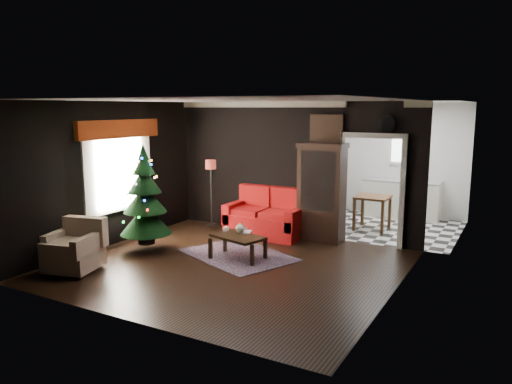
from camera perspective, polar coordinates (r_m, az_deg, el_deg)
The scene contains 26 objects.
floor at distance 8.54m, azimuth -2.95°, elevation -8.54°, with size 5.50×5.50×0.00m, color black.
ceiling at distance 8.11m, azimuth -3.13°, elevation 10.60°, with size 5.50×5.50×0.00m, color white.
wall_back at distance 10.39m, azimuth 4.27°, elevation 2.68°, with size 5.50×5.50×0.00m, color black.
wall_front at distance 6.26m, azimuth -15.23°, elevation -2.40°, with size 5.50×5.50×0.00m, color black.
wall_left at distance 9.93m, azimuth -16.65°, elevation 1.96°, with size 5.50×5.50×0.00m, color black.
wall_right at distance 7.16m, azimuth 15.98°, elevation -0.93°, with size 5.50×5.50×0.00m, color black.
doorway at distance 9.86m, azimuth 13.26°, elevation 0.00°, with size 1.10×0.10×2.10m, color white, non-canonical shape.
left_window at distance 10.03m, azimuth -15.69°, elevation 2.37°, with size 0.05×1.60×1.40m, color white.
valance at distance 9.91m, azimuth -15.58°, elevation 7.05°, with size 0.12×2.10×0.35m, color maroon.
kitchen_floor at distance 11.50m, azimuth 15.10°, elevation -4.03°, with size 3.00×3.00×0.00m, color white.
kitchen_window at distance 12.63m, azimuth 17.04°, elevation 4.92°, with size 0.70×0.06×0.70m, color white.
rug at distance 9.10m, azimuth -2.04°, elevation -7.33°, with size 1.96×1.43×0.01m, color #301F2B.
loveseat at distance 10.32m, azimuth 1.14°, elevation -2.42°, with size 1.70×0.90×1.00m, color maroon, non-canonical shape.
curio_cabinet at distance 9.96m, azimuth 7.61°, elevation -0.31°, with size 0.90×0.45×1.90m, color black, non-canonical shape.
floor_lamp at distance 10.77m, azimuth -5.23°, elevation -0.15°, with size 0.25×0.25×1.46m, color black, non-canonical shape.
christmas_tree at distance 9.39m, azimuth -12.77°, elevation -0.46°, with size 0.96×0.96×1.83m, color #103615, non-canonical shape.
armchair at distance 8.65m, azimuth -20.50°, elevation -5.74°, with size 0.80×0.80×0.82m, color tan, non-canonical shape.
coffee_table at distance 8.85m, azimuth -2.12°, elevation -6.38°, with size 0.93×0.56×0.42m, color #37210D, non-canonical shape.
teapot at distance 8.92m, azimuth -1.85°, elevation -4.24°, with size 0.19×0.19×0.18m, color silver, non-canonical shape.
cup_a at distance 9.15m, azimuth -3.41°, elevation -4.26°, with size 0.08×0.08×0.07m, color white.
cup_b at distance 9.10m, azimuth -3.62°, elevation -4.35°, with size 0.07×0.07×0.06m, color silver.
book at distance 8.98m, azimuth -1.76°, elevation -3.92°, with size 0.18×0.02×0.25m, color tan.
wall_clock at distance 9.62m, azimuth 14.93°, elevation 7.66°, with size 0.32×0.32×0.06m, color silver.
painting at distance 9.99m, azimuth 8.17°, elevation 7.22°, with size 0.62×0.05×0.52m, color #A05D38.
kitchen_counter at distance 12.55m, azimuth 16.51°, elevation -0.85°, with size 1.80×0.60×0.90m, color silver.
kitchen_table at distance 11.20m, azimuth 13.32°, elevation -2.35°, with size 0.70×0.70×0.75m, color brown, non-canonical shape.
Camera 1 is at (4.29, -6.87, 2.69)m, focal length 34.48 mm.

